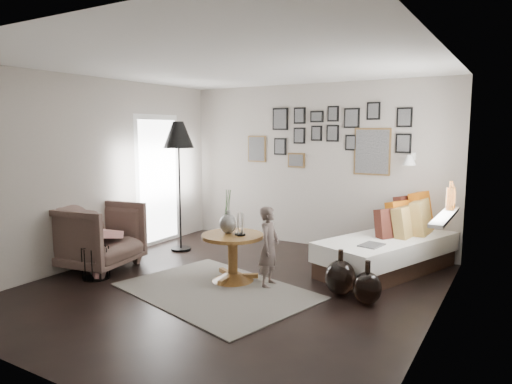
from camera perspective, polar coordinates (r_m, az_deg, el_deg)
The scene contains 23 objects.
ground at distance 5.58m, azimuth -3.13°, elevation -11.83°, with size 4.80×4.80×0.00m, color black.
wall_back at distance 7.39m, azimuth 7.21°, elevation 3.27°, with size 4.50×4.50×0.00m, color #9C9388.
wall_front at distance 3.58m, azimuth -25.21°, elevation -2.14°, with size 4.50×4.50×0.00m, color #9C9388.
wall_left at distance 6.80m, azimuth -19.19°, elevation 2.51°, with size 4.80×4.80×0.00m, color #9C9388.
wall_right at distance 4.45m, azimuth 21.57°, elevation -0.14°, with size 4.80×4.80×0.00m, color #9C9388.
ceiling at distance 5.31m, azimuth -3.34°, elevation 15.65°, with size 4.80×4.80×0.00m, color white.
door_left at distance 7.64m, azimuth -12.16°, elevation 1.41°, with size 0.00×2.14×2.14m.
window_right at distance 5.83m, azimuth 22.79°, elevation -2.11°, with size 0.15×1.32×1.30m.
gallery_wall at distance 7.25m, azimuth 9.31°, elevation 6.64°, with size 2.74×0.03×1.08m.
wall_sconce at distance 6.66m, azimuth 18.65°, elevation 3.84°, with size 0.18×0.36×0.16m.
rug at distance 5.47m, azimuth -4.97°, elevation -12.21°, with size 2.18×1.52×0.01m, color #B6AFA0.
pedestal_table at distance 5.72m, azimuth -2.93°, elevation -8.43°, with size 0.76×0.76×0.60m.
vase at distance 5.66m, azimuth -3.52°, elevation -3.51°, with size 0.22×0.22×0.54m.
candles at distance 5.55m, azimuth -2.01°, elevation -4.04°, with size 0.13×0.13×0.28m.
daybed at distance 6.41m, azimuth 16.33°, elevation -6.49°, with size 1.56×2.23×1.02m.
magazine_on_daybed at distance 5.78m, azimuth 14.26°, elevation -6.45°, with size 0.23×0.31×0.02m, color black.
armchair at distance 6.55m, azimuth -19.21°, elevation -5.23°, with size 0.95×0.98×0.89m, color brown.
armchair_cushion at distance 6.56m, azimuth -18.72°, elevation -4.91°, with size 0.40×0.40×0.10m, color silver.
floor_lamp at distance 7.09m, azimuth -9.66°, elevation 6.47°, with size 0.47×0.47×2.00m.
magazine_basket at distance 6.19m, azimuth -19.40°, elevation -8.35°, with size 0.42×0.42×0.40m.
demijohn_large at distance 5.37m, azimuth 10.48°, elevation -10.45°, with size 0.35×0.35×0.53m.
demijohn_small at distance 5.16m, azimuth 13.72°, elevation -11.56°, with size 0.31×0.31×0.48m.
child at distance 5.49m, azimuth 1.65°, elevation -6.85°, with size 0.35×0.23×0.97m, color brown.
Camera 1 is at (2.93, -4.36, 1.87)m, focal length 32.00 mm.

